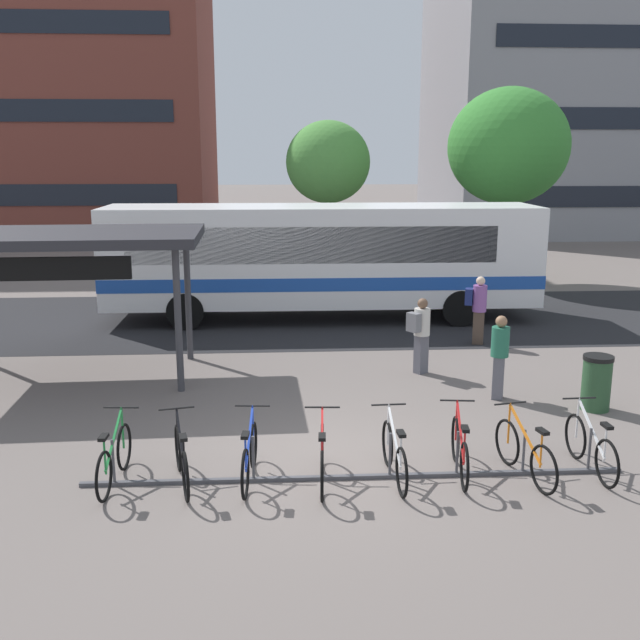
{
  "coord_description": "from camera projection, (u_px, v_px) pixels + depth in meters",
  "views": [
    {
      "loc": [
        -0.67,
        -10.38,
        4.63
      ],
      "look_at": [
        0.23,
        4.16,
        1.27
      ],
      "focal_mm": 40.74,
      "sensor_mm": 36.0,
      "label": 1
    }
  ],
  "objects": [
    {
      "name": "parked_bicycle_black_1",
      "position": [
        182.0,
        460.0,
        10.3
      ],
      "size": [
        0.58,
        1.69,
        0.99
      ],
      "rotation": [
        0.0,
        0.0,
        1.79
      ],
      "color": "black",
      "rests_on": "ground"
    },
    {
      "name": "commuter_navy_pack_0",
      "position": [
        478.0,
        305.0,
        17.81
      ],
      "size": [
        0.59,
        0.47,
        1.7
      ],
      "rotation": [
        0.0,
        0.0,
        5.93
      ],
      "color": "#47382D",
      "rests_on": "ground"
    },
    {
      "name": "building_left_wing",
      "position": [
        12.0,
        46.0,
        40.66
      ],
      "size": [
        21.69,
        11.01,
        20.96
      ],
      "color": "brown",
      "rests_on": "ground"
    },
    {
      "name": "building_right_wing",
      "position": [
        623.0,
        60.0,
        42.73
      ],
      "size": [
        21.67,
        12.44,
        19.88
      ],
      "color": "gray",
      "rests_on": "ground"
    },
    {
      "name": "city_bus",
      "position": [
        324.0,
        257.0,
        20.44
      ],
      "size": [
        12.05,
        2.67,
        3.2
      ],
      "rotation": [
        0.0,
        0.0,
        -0.01
      ],
      "color": "white",
      "rests_on": "ground"
    },
    {
      "name": "street_tree_0",
      "position": [
        508.0,
        147.0,
        25.68
      ],
      "size": [
        4.27,
        4.27,
        6.9
      ],
      "color": "brown",
      "rests_on": "ground"
    },
    {
      "name": "parked_bicycle_white_4",
      "position": [
        394.0,
        455.0,
        10.45
      ],
      "size": [
        0.52,
        1.72,
        0.99
      ],
      "rotation": [
        0.0,
        0.0,
        1.61
      ],
      "color": "black",
      "rests_on": "ground"
    },
    {
      "name": "parked_bicycle_red_3",
      "position": [
        322.0,
        459.0,
        10.33
      ],
      "size": [
        0.52,
        1.72,
        0.99
      ],
      "rotation": [
        0.0,
        0.0,
        1.5
      ],
      "color": "black",
      "rests_on": "ground"
    },
    {
      "name": "bike_rack",
      "position": [
        356.0,
        473.0,
        10.54
      ],
      "size": [
        7.91,
        0.08,
        0.7
      ],
      "rotation": [
        0.0,
        0.0,
        -0.0
      ],
      "color": "#47474C",
      "rests_on": "ground"
    },
    {
      "name": "transit_shelter",
      "position": [
        68.0,
        242.0,
        14.72
      ],
      "size": [
        5.42,
        3.3,
        3.07
      ],
      "rotation": [
        0.0,
        0.0,
        0.03
      ],
      "color": "#38383D",
      "rests_on": "ground"
    },
    {
      "name": "parked_bicycle_green_0",
      "position": [
        114.0,
        459.0,
        10.32
      ],
      "size": [
        0.52,
        1.72,
        0.99
      ],
      "rotation": [
        0.0,
        0.0,
        1.5
      ],
      "color": "black",
      "rests_on": "ground"
    },
    {
      "name": "parked_bicycle_red_5",
      "position": [
        460.0,
        450.0,
        10.62
      ],
      "size": [
        0.52,
        1.72,
        0.99
      ],
      "rotation": [
        0.0,
        0.0,
        1.45
      ],
      "color": "black",
      "rests_on": "ground"
    },
    {
      "name": "parked_bicycle_blue_2",
      "position": [
        249.0,
        457.0,
        10.39
      ],
      "size": [
        0.52,
        1.72,
        0.99
      ],
      "rotation": [
        0.0,
        0.0,
        1.49
      ],
      "color": "black",
      "rests_on": "ground"
    },
    {
      "name": "parked_bicycle_white_7",
      "position": [
        591.0,
        447.0,
        10.73
      ],
      "size": [
        0.52,
        1.72,
        0.99
      ],
      "rotation": [
        0.0,
        0.0,
        1.61
      ],
      "color": "black",
      "rests_on": "ground"
    },
    {
      "name": "commuter_grey_pack_2",
      "position": [
        421.0,
        331.0,
        15.43
      ],
      "size": [
        0.6,
        0.56,
        1.64
      ],
      "rotation": [
        0.0,
        0.0,
        0.64
      ],
      "color": "#565660",
      "rests_on": "ground"
    },
    {
      "name": "bus_lane_asphalt",
      "position": [
        300.0,
        318.0,
        20.8
      ],
      "size": [
        80.0,
        7.2,
        0.01
      ],
      "primitive_type": "cube",
      "color": "#232326",
      "rests_on": "ground"
    },
    {
      "name": "ground",
      "position": [
        322.0,
        461.0,
        11.18
      ],
      "size": [
        200.0,
        200.0,
        0.0
      ],
      "primitive_type": "plane",
      "color": "#6B605B"
    },
    {
      "name": "trash_bin",
      "position": [
        596.0,
        383.0,
        13.32
      ],
      "size": [
        0.55,
        0.55,
        1.03
      ],
      "color": "#284C2D",
      "rests_on": "ground"
    },
    {
      "name": "commuter_grey_pack_1",
      "position": [
        500.0,
        351.0,
        13.86
      ],
      "size": [
        0.48,
        0.6,
        1.64
      ],
      "rotation": [
        0.0,
        0.0,
        4.34
      ],
      "color": "#565660",
      "rests_on": "ground"
    },
    {
      "name": "street_tree_1",
      "position": [
        328.0,
        163.0,
        28.04
      ],
      "size": [
        3.26,
        3.26,
        5.87
      ],
      "color": "brown",
      "rests_on": "ground"
    },
    {
      "name": "parked_bicycle_orange_6",
      "position": [
        525.0,
        453.0,
        10.52
      ],
      "size": [
        0.54,
        1.7,
        0.99
      ],
      "rotation": [
        0.0,
        0.0,
        1.77
      ],
      "color": "black",
      "rests_on": "ground"
    }
  ]
}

